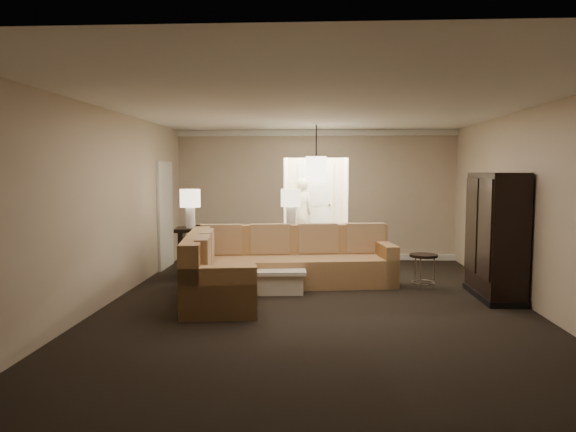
# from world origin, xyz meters

# --- Properties ---
(ground) EXTENTS (8.00, 8.00, 0.00)m
(ground) POSITION_xyz_m (0.00, 0.00, 0.00)
(ground) COLOR black
(ground) RESTS_ON ground
(wall_back) EXTENTS (6.00, 0.04, 2.80)m
(wall_back) POSITION_xyz_m (0.00, 4.00, 1.40)
(wall_back) COLOR #C0AD91
(wall_back) RESTS_ON ground
(wall_front) EXTENTS (6.00, 0.04, 2.80)m
(wall_front) POSITION_xyz_m (0.00, -4.00, 1.40)
(wall_front) COLOR #C0AD91
(wall_front) RESTS_ON ground
(wall_left) EXTENTS (0.04, 8.00, 2.80)m
(wall_left) POSITION_xyz_m (-3.00, 0.00, 1.40)
(wall_left) COLOR #C0AD91
(wall_left) RESTS_ON ground
(wall_right) EXTENTS (0.04, 8.00, 2.80)m
(wall_right) POSITION_xyz_m (3.00, 0.00, 1.40)
(wall_right) COLOR #C0AD91
(wall_right) RESTS_ON ground
(ceiling) EXTENTS (6.00, 8.00, 0.02)m
(ceiling) POSITION_xyz_m (0.00, 0.00, 2.80)
(ceiling) COLOR white
(ceiling) RESTS_ON wall_back
(crown_molding) EXTENTS (6.00, 0.10, 0.12)m
(crown_molding) POSITION_xyz_m (0.00, 3.95, 2.73)
(crown_molding) COLOR silver
(crown_molding) RESTS_ON wall_back
(baseboard) EXTENTS (6.00, 0.10, 0.12)m
(baseboard) POSITION_xyz_m (0.00, 3.95, 0.06)
(baseboard) COLOR silver
(baseboard) RESTS_ON ground
(side_door) EXTENTS (0.05, 0.90, 2.10)m
(side_door) POSITION_xyz_m (-2.97, 2.80, 1.05)
(side_door) COLOR silver
(side_door) RESTS_ON ground
(foyer) EXTENTS (1.44, 2.02, 2.80)m
(foyer) POSITION_xyz_m (0.00, 5.34, 1.30)
(foyer) COLOR silver
(foyer) RESTS_ON ground
(sectional_sofa) EXTENTS (3.46, 2.99, 1.00)m
(sectional_sofa) POSITION_xyz_m (-0.71, 0.98, 0.40)
(sectional_sofa) COLOR brown
(sectional_sofa) RESTS_ON ground
(coffee_table) EXTENTS (1.00, 1.00, 0.39)m
(coffee_table) POSITION_xyz_m (-0.64, 0.98, 0.19)
(coffee_table) COLOR white
(coffee_table) RESTS_ON ground
(console_table) EXTENTS (2.39, 0.85, 0.90)m
(console_table) POSITION_xyz_m (-1.35, 2.00, 0.54)
(console_table) COLOR black
(console_table) RESTS_ON ground
(armoire) EXTENTS (0.56, 1.31, 1.89)m
(armoire) POSITION_xyz_m (2.69, 0.65, 0.91)
(armoire) COLOR black
(armoire) RESTS_ON ground
(drink_table) EXTENTS (0.45, 0.45, 0.57)m
(drink_table) POSITION_xyz_m (1.75, 1.20, 0.41)
(drink_table) COLOR black
(drink_table) RESTS_ON ground
(table_lamp_left) EXTENTS (0.36, 0.36, 0.69)m
(table_lamp_left) POSITION_xyz_m (-2.24, 1.88, 1.36)
(table_lamp_left) COLOR white
(table_lamp_left) RESTS_ON console_table
(table_lamp_right) EXTENTS (0.36, 0.36, 0.69)m
(table_lamp_right) POSITION_xyz_m (-0.46, 2.12, 1.36)
(table_lamp_right) COLOR white
(table_lamp_right) RESTS_ON console_table
(pendant_light) EXTENTS (0.38, 0.38, 1.09)m
(pendant_light) POSITION_xyz_m (0.00, 2.70, 1.95)
(pendant_light) COLOR black
(pendant_light) RESTS_ON ceiling
(person) EXTENTS (0.83, 0.72, 1.94)m
(person) POSITION_xyz_m (-0.37, 5.57, 0.97)
(person) COLOR beige
(person) RESTS_ON ground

